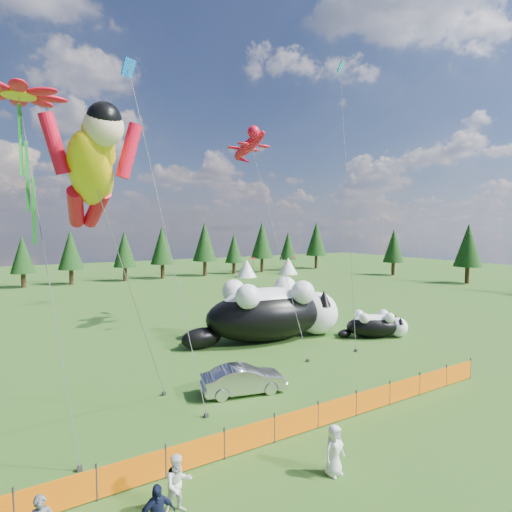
{
  "coord_description": "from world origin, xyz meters",
  "views": [
    {
      "loc": [
        -8.62,
        -14.56,
        7.7
      ],
      "look_at": [
        2.38,
        4.0,
        6.2
      ],
      "focal_mm": 28.0,
      "sensor_mm": 36.0,
      "label": 1
    }
  ],
  "objects": [
    {
      "name": "ground",
      "position": [
        0.0,
        0.0,
        0.0
      ],
      "size": [
        160.0,
        160.0,
        0.0
      ],
      "primitive_type": "plane",
      "color": "#0F3209",
      "rests_on": "ground"
    },
    {
      "name": "gecko_kite",
      "position": [
        7.19,
        13.18,
        14.19
      ],
      "size": [
        3.57,
        13.09,
        17.26
      ],
      "color": "red",
      "rests_on": "ground"
    },
    {
      "name": "spectator_b",
      "position": [
        -5.19,
        -4.64,
        0.82
      ],
      "size": [
        0.8,
        0.47,
        1.63
      ],
      "primitive_type": "imported",
      "rotation": [
        0.0,
        0.0,
        0.0
      ],
      "color": "silver",
      "rests_on": "ground"
    },
    {
      "name": "diamond_kite_a",
      "position": [
        -4.01,
        4.32,
        14.41
      ],
      "size": [
        2.39,
        4.86,
        16.04
      ],
      "color": "blue",
      "rests_on": "ground"
    },
    {
      "name": "superhero_kite",
      "position": [
        -6.74,
        -1.81,
        9.35
      ],
      "size": [
        6.0,
        7.35,
        12.07
      ],
      "color": "#E1B80B",
      "rests_on": "ground"
    },
    {
      "name": "diamond_kite_b",
      "position": [
        11.09,
        7.03,
        17.99
      ],
      "size": [
        2.57,
        4.45,
        19.87
      ],
      "color": "#0C899B",
      "rests_on": "ground"
    },
    {
      "name": "festival_tents",
      "position": [
        11.0,
        40.0,
        1.4
      ],
      "size": [
        50.0,
        3.2,
        2.8
      ],
      "primitive_type": null,
      "color": "white",
      "rests_on": "ground"
    },
    {
      "name": "cat_large",
      "position": [
        6.27,
        8.23,
        1.98
      ],
      "size": [
        11.56,
        5.0,
        4.17
      ],
      "rotation": [
        0.0,
        0.0,
        -0.11
      ],
      "color": "black",
      "rests_on": "ground"
    },
    {
      "name": "flower_kite",
      "position": [
        -8.49,
        0.48,
        11.8
      ],
      "size": [
        3.33,
        3.47,
        12.18
      ],
      "color": "red",
      "rests_on": "ground"
    },
    {
      "name": "cat_small",
      "position": [
        12.87,
        4.99,
        0.88
      ],
      "size": [
        4.81,
        3.32,
        1.86
      ],
      "rotation": [
        0.0,
        0.0,
        -0.46
      ],
      "color": "black",
      "rests_on": "ground"
    },
    {
      "name": "tree_line",
      "position": [
        0.0,
        45.0,
        4.0
      ],
      "size": [
        90.0,
        4.0,
        8.0
      ],
      "primitive_type": null,
      "color": "black",
      "rests_on": "ground"
    },
    {
      "name": "car",
      "position": [
        0.14,
        1.36,
        0.65
      ],
      "size": [
        4.15,
        2.19,
        1.3
      ],
      "primitive_type": "imported",
      "rotation": [
        0.0,
        0.0,
        1.35
      ],
      "color": "silver",
      "rests_on": "ground"
    },
    {
      "name": "spectator_e",
      "position": [
        -0.41,
        -5.5,
        0.79
      ],
      "size": [
        0.83,
        0.59,
        1.58
      ],
      "primitive_type": "imported",
      "rotation": [
        0.0,
        0.0,
        0.12
      ],
      "color": "silver",
      "rests_on": "ground"
    },
    {
      "name": "safety_fence",
      "position": [
        0.0,
        -3.0,
        0.5
      ],
      "size": [
        22.06,
        0.06,
        1.1
      ],
      "color": "#262626",
      "rests_on": "ground"
    }
  ]
}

